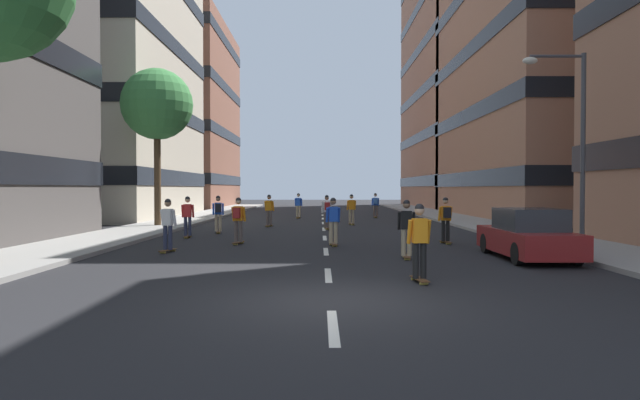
{
  "coord_description": "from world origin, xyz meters",
  "views": [
    {
      "loc": [
        -0.2,
        -10.34,
        2.12
      ],
      "look_at": [
        0.0,
        29.7,
        1.27
      ],
      "focal_mm": 30.81,
      "sensor_mm": 36.0,
      "label": 1
    }
  ],
  "objects": [
    {
      "name": "skater_3",
      "position": [
        3.8,
        29.16,
        1.02
      ],
      "size": [
        0.53,
        0.9,
        1.78
      ],
      "color": "brown",
      "rests_on": "ground_plane"
    },
    {
      "name": "skater_5",
      "position": [
        0.15,
        17.93,
        1.02
      ],
      "size": [
        0.55,
        0.92,
        1.78
      ],
      "color": "brown",
      "rests_on": "ground_plane"
    },
    {
      "name": "skater_7",
      "position": [
        4.61,
        10.6,
        1.02
      ],
      "size": [
        0.56,
        0.92,
        1.78
      ],
      "color": "brown",
      "rests_on": "ground_plane"
    },
    {
      "name": "building_left_mid",
      "position": [
        -19.2,
        30.03,
        11.98
      ],
      "size": [
        17.16,
        18.21,
        23.79
      ],
      "color": "#BCB29E",
      "rests_on": "ground_plane"
    },
    {
      "name": "street_tree_near",
      "position": [
        -8.97,
        19.23,
        6.6
      ],
      "size": [
        3.81,
        3.81,
        8.41
      ],
      "color": "#4C3823",
      "rests_on": "sidewalk_left"
    },
    {
      "name": "parked_car_near",
      "position": [
        6.05,
        6.1,
        0.7
      ],
      "size": [
        1.82,
        4.4,
        1.52
      ],
      "color": "maroon",
      "rests_on": "ground_plane"
    },
    {
      "name": "streetlamp_right",
      "position": [
        8.26,
        8.08,
        4.14
      ],
      "size": [
        2.13,
        0.3,
        6.5
      ],
      "color": "#3F3F44",
      "rests_on": "sidewalk_right"
    },
    {
      "name": "sidewalk_right",
      "position": [
        8.97,
        25.78,
        0.07
      ],
      "size": [
        3.43,
        63.01,
        0.14
      ],
      "primitive_type": "cube",
      "color": "gray",
      "rests_on": "ground_plane"
    },
    {
      "name": "skater_6",
      "position": [
        -5.23,
        7.75,
        0.98
      ],
      "size": [
        0.57,
        0.92,
        1.78
      ],
      "color": "brown",
      "rests_on": "ground_plane"
    },
    {
      "name": "building_right_mid",
      "position": [
        19.2,
        30.03,
        14.12
      ],
      "size": [
        17.16,
        22.77,
        28.06
      ],
      "color": "#9E6B51",
      "rests_on": "ground_plane"
    },
    {
      "name": "ground_plane",
      "position": [
        0.0,
        22.91,
        0.0
      ],
      "size": [
        137.48,
        137.48,
        0.0
      ],
      "primitive_type": "plane",
      "color": "black"
    },
    {
      "name": "sidewalk_left",
      "position": [
        -8.97,
        25.78,
        0.07
      ],
      "size": [
        3.43,
        63.01,
        0.14
      ],
      "primitive_type": "cube",
      "color": "gray",
      "rests_on": "ground_plane"
    },
    {
      "name": "skater_8",
      "position": [
        -5.0,
        15.46,
        1.02
      ],
      "size": [
        0.56,
        0.92,
        1.78
      ],
      "color": "brown",
      "rests_on": "ground_plane"
    },
    {
      "name": "skater_2",
      "position": [
        0.29,
        9.82,
        0.98
      ],
      "size": [
        0.56,
        0.92,
        1.78
      ],
      "color": "brown",
      "rests_on": "ground_plane"
    },
    {
      "name": "building_left_far",
      "position": [
        -19.2,
        51.83,
        10.31
      ],
      "size": [
        17.16,
        19.49,
        20.44
      ],
      "color": "brown",
      "rests_on": "ground_plane"
    },
    {
      "name": "skater_0",
      "position": [
        -3.02,
        19.96,
        0.98
      ],
      "size": [
        0.57,
        0.92,
        1.78
      ],
      "color": "brown",
      "rests_on": "ground_plane"
    },
    {
      "name": "skater_4",
      "position": [
        -5.87,
        13.11,
        0.98
      ],
      "size": [
        0.54,
        0.91,
        1.78
      ],
      "color": "brown",
      "rests_on": "ground_plane"
    },
    {
      "name": "skater_10",
      "position": [
        2.04,
        1.97,
        0.98
      ],
      "size": [
        0.56,
        0.92,
        1.78
      ],
      "color": "brown",
      "rests_on": "ground_plane"
    },
    {
      "name": "skater_9",
      "position": [
        2.4,
        6.11,
        0.98
      ],
      "size": [
        0.55,
        0.91,
        1.78
      ],
      "color": "brown",
      "rests_on": "ground_plane"
    },
    {
      "name": "lane_markings",
      "position": [
        0.0,
        23.0,
        0.0
      ],
      "size": [
        0.16,
        52.2,
        0.01
      ],
      "color": "silver",
      "rests_on": "ground_plane"
    },
    {
      "name": "building_right_far",
      "position": [
        19.2,
        51.83,
        14.54
      ],
      "size": [
        17.16,
        23.47,
        28.91
      ],
      "color": "#9E6B51",
      "rests_on": "ground_plane"
    },
    {
      "name": "skater_12",
      "position": [
        1.63,
        21.45,
        0.98
      ],
      "size": [
        0.56,
        0.92,
        1.78
      ],
      "color": "brown",
      "rests_on": "ground_plane"
    },
    {
      "name": "skater_1",
      "position": [
        -1.73,
        28.42,
        0.98
      ],
      "size": [
        0.56,
        0.92,
        1.78
      ],
      "color": "brown",
      "rests_on": "ground_plane"
    },
    {
      "name": "skater_11",
      "position": [
        -3.3,
        10.35,
        1.02
      ],
      "size": [
        0.57,
        0.92,
        1.78
      ],
      "color": "brown",
      "rests_on": "ground_plane"
    }
  ]
}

